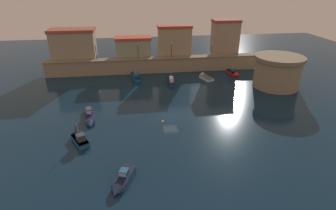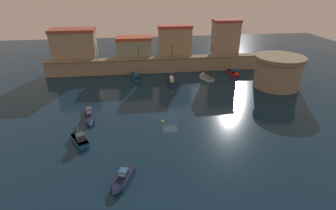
{
  "view_description": "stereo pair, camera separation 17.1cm",
  "coord_description": "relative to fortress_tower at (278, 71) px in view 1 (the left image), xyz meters",
  "views": [
    {
      "loc": [
        -6.01,
        -40.85,
        21.5
      ],
      "look_at": [
        0.0,
        2.98,
        0.77
      ],
      "focal_mm": 28.81,
      "sensor_mm": 36.0,
      "label": 1
    },
    {
      "loc": [
        -5.84,
        -40.87,
        21.5
      ],
      "look_at": [
        0.0,
        2.98,
        0.77
      ],
      "focal_mm": 28.81,
      "sensor_mm": 36.0,
      "label": 2
    }
  ],
  "objects": [
    {
      "name": "moored_boat_3",
      "position": [
        -32.89,
        -26.95,
        -3.08
      ],
      "size": [
        3.21,
        5.29,
        1.76
      ],
      "rotation": [
        0.0,
        0.0,
        -1.93
      ],
      "color": "navy",
      "rests_on": "ground"
    },
    {
      "name": "quay_lamp_3",
      "position": [
        -10.62,
        14.0,
        2.25
      ],
      "size": [
        0.32,
        0.32,
        3.02
      ],
      "color": "black",
      "rests_on": "quay_wall"
    },
    {
      "name": "quay_lamp_0",
      "position": [
        -39.38,
        14.0,
        2.63
      ],
      "size": [
        0.32,
        0.32,
        3.68
      ],
      "color": "black",
      "rests_on": "quay_wall"
    },
    {
      "name": "mooring_buoy_0",
      "position": [
        -26.44,
        -12.72,
        -3.48
      ],
      "size": [
        0.45,
        0.45,
        0.45
      ],
      "primitive_type": "sphere",
      "color": "yellow",
      "rests_on": "ground"
    },
    {
      "name": "moored_boat_5",
      "position": [
        -22.38,
        5.9,
        -2.96
      ],
      "size": [
        1.41,
        6.81,
        3.01
      ],
      "rotation": [
        0.0,
        0.0,
        1.54
      ],
      "color": "navy",
      "rests_on": "ground"
    },
    {
      "name": "quay_lamp_1",
      "position": [
        -29.32,
        14.0,
        2.61
      ],
      "size": [
        0.32,
        0.32,
        3.65
      ],
      "color": "black",
      "rests_on": "quay_wall"
    },
    {
      "name": "quay_wall",
      "position": [
        -24.89,
        14.0,
        -1.62
      ],
      "size": [
        53.77,
        2.81,
        3.68
      ],
      "color": "gray",
      "rests_on": "ground"
    },
    {
      "name": "moored_boat_4",
      "position": [
        -30.4,
        10.06,
        -2.99
      ],
      "size": [
        2.41,
        6.8,
        2.67
      ],
      "rotation": [
        0.0,
        0.0,
        1.74
      ],
      "color": "#195689",
      "rests_on": "ground"
    },
    {
      "name": "old_town_backdrop",
      "position": [
        -28.92,
        17.52,
        3.54
      ],
      "size": [
        47.82,
        5.71,
        8.68
      ],
      "color": "gray",
      "rests_on": "ground"
    },
    {
      "name": "moored_boat_2",
      "position": [
        -6.23,
        8.84,
        -2.96
      ],
      "size": [
        2.06,
        4.66,
        2.99
      ],
      "rotation": [
        0.0,
        0.0,
        -1.46
      ],
      "color": "red",
      "rests_on": "ground"
    },
    {
      "name": "moored_boat_0",
      "position": [
        -14.0,
        7.56,
        -3.15
      ],
      "size": [
        3.18,
        5.11,
        1.63
      ],
      "rotation": [
        0.0,
        0.0,
        1.9
      ],
      "color": "white",
      "rests_on": "ground"
    },
    {
      "name": "moored_boat_1",
      "position": [
        -39.25,
        -16.91,
        -2.97
      ],
      "size": [
        3.57,
        4.97,
        3.38
      ],
      "rotation": [
        0.0,
        0.0,
        2.06
      ],
      "color": "#195689",
      "rests_on": "ground"
    },
    {
      "name": "ground_plane",
      "position": [
        -24.89,
        -10.93,
        -3.48
      ],
      "size": [
        142.03,
        142.03,
        0.0
      ],
      "primitive_type": "plane",
      "color": "#0C2338"
    },
    {
      "name": "quay_lamp_2",
      "position": [
        -21.0,
        14.0,
        2.58
      ],
      "size": [
        0.32,
        0.32,
        3.6
      ],
      "color": "black",
      "rests_on": "quay_wall"
    },
    {
      "name": "moored_boat_6",
      "position": [
        -38.53,
        -10.19,
        -3.01
      ],
      "size": [
        2.5,
        7.13,
        2.01
      ],
      "rotation": [
        0.0,
        0.0,
        -1.4
      ],
      "color": "navy",
      "rests_on": "ground"
    },
    {
      "name": "fortress_tower",
      "position": [
        0.0,
        0.0,
        0.0
      ],
      "size": [
        10.35,
        10.35,
        6.84
      ],
      "color": "gray",
      "rests_on": "ground"
    }
  ]
}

